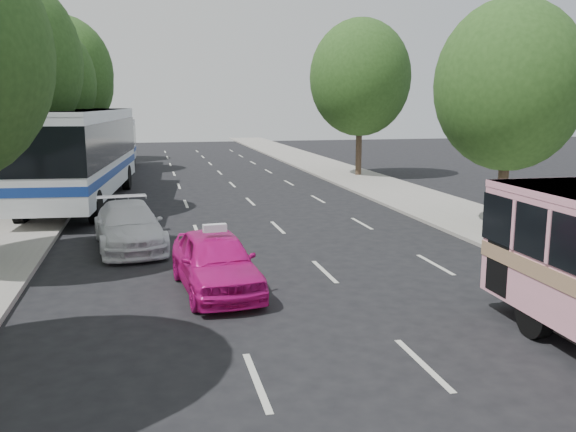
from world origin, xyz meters
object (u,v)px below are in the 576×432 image
object	(u,v)px
tour_coach_rear	(113,142)
white_pickup	(129,226)
tour_coach_front	(81,148)
pink_taxi	(215,261)

from	to	relation	value
tour_coach_rear	white_pickup	bearing A→B (deg)	-83.92
tour_coach_front	tour_coach_rear	size ratio (longest dim) A/B	1.29
pink_taxi	white_pickup	distance (m)	5.43
pink_taxi	tour_coach_front	xyz separation A→B (m)	(-4.30, 14.14, 1.77)
tour_coach_front	white_pickup	bearing A→B (deg)	-71.29
white_pickup	tour_coach_front	size ratio (longest dim) A/B	0.34
pink_taxi	tour_coach_front	bearing A→B (deg)	101.45
pink_taxi	tour_coach_rear	xyz separation A→B (m)	(-3.64, 27.12, 1.22)
white_pickup	tour_coach_rear	world-z (taller)	tour_coach_rear
pink_taxi	tour_coach_front	size ratio (longest dim) A/B	0.30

